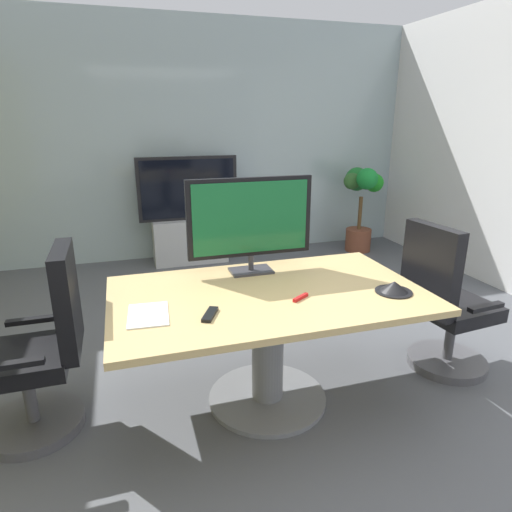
# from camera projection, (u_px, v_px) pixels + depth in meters

# --- Properties ---
(ground_plane) EXTENTS (7.72, 7.72, 0.00)m
(ground_plane) POSITION_uv_depth(u_px,v_px,m) (282.00, 398.00, 2.87)
(ground_plane) COLOR #515459
(wall_back_glass_partition) EXTENTS (5.86, 0.10, 2.90)m
(wall_back_glass_partition) POSITION_uv_depth(u_px,v_px,m) (190.00, 142.00, 5.49)
(wall_back_glass_partition) COLOR #9EB2B7
(wall_back_glass_partition) RESTS_ON ground
(conference_table) EXTENTS (1.86, 1.10, 0.76)m
(conference_table) POSITION_uv_depth(u_px,v_px,m) (268.00, 322.00, 2.70)
(conference_table) COLOR tan
(conference_table) RESTS_ON ground
(office_chair_left) EXTENTS (0.60, 0.57, 1.09)m
(office_chair_left) POSITION_uv_depth(u_px,v_px,m) (42.00, 358.00, 2.49)
(office_chair_left) COLOR #4C4C51
(office_chair_left) RESTS_ON ground
(office_chair_right) EXTENTS (0.62, 0.59, 1.09)m
(office_chair_right) POSITION_uv_depth(u_px,v_px,m) (444.00, 311.00, 3.09)
(office_chair_right) COLOR #4C4C51
(office_chair_right) RESTS_ON ground
(tv_monitor) EXTENTS (0.84, 0.18, 0.64)m
(tv_monitor) POSITION_uv_depth(u_px,v_px,m) (250.00, 220.00, 2.87)
(tv_monitor) COLOR #333338
(tv_monitor) RESTS_ON conference_table
(wall_display_unit) EXTENTS (1.20, 0.36, 1.31)m
(wall_display_unit) POSITION_uv_depth(u_px,v_px,m) (190.00, 228.00, 5.44)
(wall_display_unit) COLOR #B7BABC
(wall_display_unit) RESTS_ON ground
(potted_plant) EXTENTS (0.55, 0.66, 1.14)m
(potted_plant) POSITION_uv_depth(u_px,v_px,m) (361.00, 199.00, 5.83)
(potted_plant) COLOR brown
(potted_plant) RESTS_ON ground
(conference_phone) EXTENTS (0.22, 0.22, 0.07)m
(conference_phone) POSITION_uv_depth(u_px,v_px,m) (394.00, 287.00, 2.62)
(conference_phone) COLOR black
(conference_phone) RESTS_ON conference_table
(remote_control) EXTENTS (0.12, 0.17, 0.02)m
(remote_control) POSITION_uv_depth(u_px,v_px,m) (210.00, 314.00, 2.32)
(remote_control) COLOR black
(remote_control) RESTS_ON conference_table
(whiteboard_marker) EXTENTS (0.12, 0.09, 0.02)m
(whiteboard_marker) POSITION_uv_depth(u_px,v_px,m) (301.00, 297.00, 2.53)
(whiteboard_marker) COLOR red
(whiteboard_marker) RESTS_ON conference_table
(paper_notepad) EXTENTS (0.23, 0.31, 0.01)m
(paper_notepad) POSITION_uv_depth(u_px,v_px,m) (148.00, 315.00, 2.32)
(paper_notepad) COLOR white
(paper_notepad) RESTS_ON conference_table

